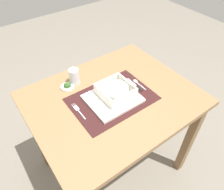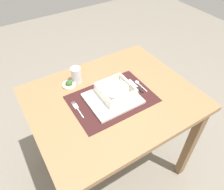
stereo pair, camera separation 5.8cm
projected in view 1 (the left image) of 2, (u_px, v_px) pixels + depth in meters
ground_plane at (112, 164)px, 1.72m from camera, size 6.00×6.00×0.00m
dining_table at (113, 110)px, 1.28m from camera, size 0.92×0.75×0.76m
placemat at (112, 99)px, 1.18m from camera, size 0.45×0.32×0.00m
serving_plate at (113, 98)px, 1.17m from camera, size 0.27×0.24×0.02m
porridge_bowl at (115, 91)px, 1.17m from camera, size 0.17×0.17×0.06m
fork at (78, 110)px, 1.12m from camera, size 0.02×0.13×0.00m
spoon at (137, 82)px, 1.28m from camera, size 0.02×0.11×0.01m
butter_knife at (135, 86)px, 1.26m from camera, size 0.01×0.14×0.01m
drinking_glass at (74, 77)px, 1.25m from camera, size 0.06×0.06×0.10m
condiment_saucer at (67, 86)px, 1.25m from camera, size 0.08×0.08×0.04m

